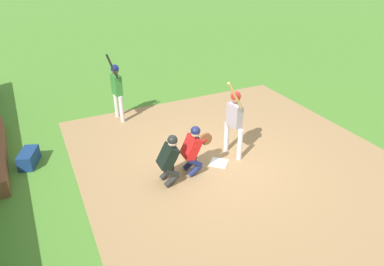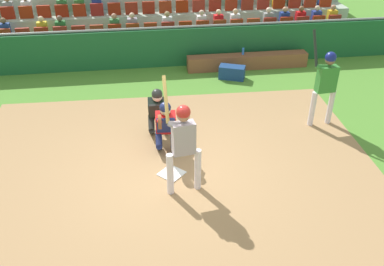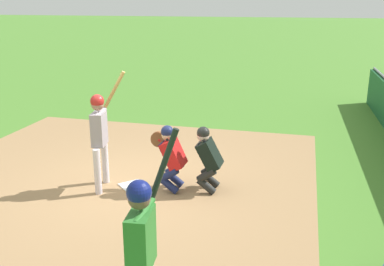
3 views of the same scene
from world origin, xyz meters
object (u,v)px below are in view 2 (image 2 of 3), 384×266
at_px(home_plate_marker, 172,173).
at_px(water_bottle_on_bench, 243,51).
at_px(home_plate_umpire, 158,110).
at_px(on_deck_batter, 326,80).
at_px(equipment_duffel_bag, 232,72).
at_px(catcher_crouching, 165,125).
at_px(batter_at_plate, 183,140).
at_px(dugout_bench, 247,61).

xyz_separation_m(home_plate_marker, water_bottle_on_bench, (-2.70, -5.11, 0.53)).
bearing_deg(home_plate_umpire, water_bottle_on_bench, -127.94).
bearing_deg(on_deck_batter, water_bottle_on_bench, -74.13).
relative_size(home_plate_marker, equipment_duffel_bag, 0.59).
xyz_separation_m(home_plate_marker, catcher_crouching, (0.04, -0.77, 0.70)).
bearing_deg(batter_at_plate, home_plate_umpire, -80.50).
height_order(catcher_crouching, home_plate_umpire, catcher_crouching).
distance_m(catcher_crouching, dugout_bench, 5.22).
bearing_deg(home_plate_umpire, dugout_bench, -129.55).
bearing_deg(home_plate_umpire, on_deck_batter, -179.09).
bearing_deg(water_bottle_on_bench, catcher_crouching, 57.75).
bearing_deg(home_plate_marker, catcher_crouching, -87.13).
distance_m(catcher_crouching, water_bottle_on_bench, 5.13).
bearing_deg(home_plate_marker, on_deck_batter, -157.85).
xyz_separation_m(catcher_crouching, water_bottle_on_bench, (-2.74, -4.34, -0.17)).
bearing_deg(home_plate_umpire, home_plate_marker, 95.88).
bearing_deg(home_plate_marker, home_plate_umpire, -84.12).
xyz_separation_m(batter_at_plate, catcher_crouching, (0.22, -1.30, -0.43)).
xyz_separation_m(home_plate_marker, on_deck_batter, (-3.72, -1.51, 1.13)).
bearing_deg(dugout_bench, home_plate_umpire, 50.45).
relative_size(dugout_bench, equipment_duffel_bag, 5.05).
xyz_separation_m(batter_at_plate, on_deck_batter, (-3.54, -2.05, -0.00)).
distance_m(catcher_crouching, on_deck_batter, 3.86).
relative_size(home_plate_umpire, water_bottle_on_bench, 6.01).
relative_size(water_bottle_on_bench, equipment_duffel_bag, 0.29).
relative_size(batter_at_plate, on_deck_batter, 0.98).
height_order(home_plate_marker, equipment_duffel_bag, equipment_duffel_bag).
bearing_deg(home_plate_marker, batter_at_plate, 108.94).
bearing_deg(catcher_crouching, batter_at_plate, 99.64).
bearing_deg(water_bottle_on_bench, on_deck_batter, 105.87).
distance_m(dugout_bench, equipment_duffel_bag, 0.95).
bearing_deg(water_bottle_on_bench, dugout_bench, 170.99).
xyz_separation_m(catcher_crouching, home_plate_umpire, (0.11, -0.68, -0.02)).
bearing_deg(home_plate_umpire, batter_at_plate, 99.50).
xyz_separation_m(home_plate_marker, equipment_duffel_bag, (-2.21, -4.38, 0.18)).
bearing_deg(batter_at_plate, home_plate_marker, -71.06).
height_order(equipment_duffel_bag, on_deck_batter, on_deck_batter).
bearing_deg(home_plate_umpire, catcher_crouching, 99.22).
height_order(dugout_bench, on_deck_batter, on_deck_batter).
distance_m(catcher_crouching, equipment_duffel_bag, 4.29).
distance_m(home_plate_umpire, equipment_duffel_bag, 3.79).
xyz_separation_m(dugout_bench, water_bottle_on_bench, (0.15, -0.02, 0.33)).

